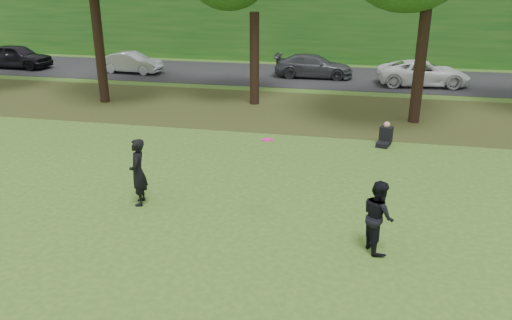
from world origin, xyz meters
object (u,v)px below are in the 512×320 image
(player_left, at_px, (138,172))
(player_right, at_px, (378,216))
(frisbee, at_px, (267,140))
(seated_person, at_px, (385,136))

(player_left, relative_size, player_right, 1.10)
(frisbee, relative_size, seated_person, 0.40)
(seated_person, bearing_deg, player_right, -76.79)
(frisbee, bearing_deg, player_left, 171.66)
(player_right, distance_m, frisbee, 2.95)
(player_right, bearing_deg, player_left, 56.89)
(seated_person, bearing_deg, frisbee, -97.12)
(player_left, distance_m, seated_person, 9.03)
(seated_person, bearing_deg, player_left, -119.32)
(player_left, height_order, player_right, player_left)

